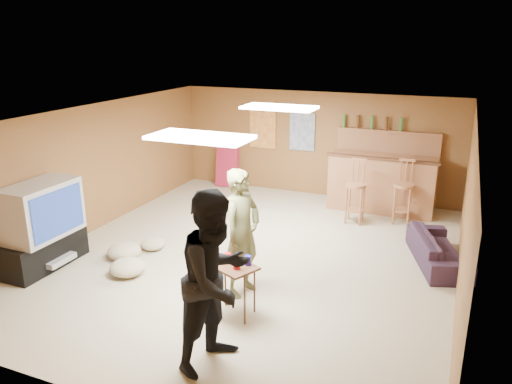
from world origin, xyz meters
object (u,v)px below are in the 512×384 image
at_px(tv_body, 41,210).
at_px(tray_table, 235,290).
at_px(person_black, 216,280).
at_px(sofa, 438,249).
at_px(person_olive, 242,233).
at_px(bar_counter, 382,184).

bearing_deg(tv_body, tray_table, -2.45).
bearing_deg(tv_body, person_black, -17.05).
bearing_deg(sofa, tray_table, 119.90).
xyz_separation_m(tv_body, tray_table, (3.13, -0.13, -0.57)).
relative_size(person_olive, sofa, 1.09).
relative_size(tv_body, person_olive, 0.64).
xyz_separation_m(tv_body, person_black, (3.35, -1.03, 0.05)).
height_order(tv_body, tray_table, tv_body).
distance_m(tv_body, tray_table, 3.19).
bearing_deg(bar_counter, person_olive, -106.15).
distance_m(bar_counter, tray_table, 4.70).
xyz_separation_m(tv_body, bar_counter, (4.15, 4.45, -0.35)).
height_order(bar_counter, tray_table, bar_counter).
distance_m(person_black, tray_table, 1.11).
bearing_deg(person_olive, tv_body, 111.95).
distance_m(person_black, sofa, 4.00).
distance_m(tv_body, person_black, 3.51).
relative_size(tv_body, sofa, 0.70).
relative_size(bar_counter, person_olive, 1.17).
bearing_deg(person_black, bar_counter, 7.07).
distance_m(person_olive, person_black, 1.50).
height_order(bar_counter, sofa, bar_counter).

